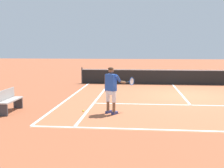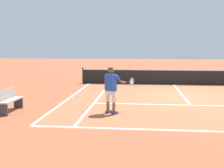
# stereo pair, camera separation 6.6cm
# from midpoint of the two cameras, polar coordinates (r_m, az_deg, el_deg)

# --- Properties ---
(ground_plane) EXTENTS (80.00, 80.00, 0.00)m
(ground_plane) POSITION_cam_midpoint_polar(r_m,az_deg,el_deg) (14.46, 14.33, -2.32)
(ground_plane) COLOR #9E5133
(court_inner_surface) EXTENTS (10.98, 10.46, 0.00)m
(court_inner_surface) POSITION_cam_midpoint_polar(r_m,az_deg,el_deg) (13.57, 14.89, -2.99)
(court_inner_surface) COLOR #B2603D
(court_inner_surface) RESTS_ON ground
(line_baseline) EXTENTS (10.98, 0.10, 0.01)m
(line_baseline) POSITION_cam_midpoint_polar(r_m,az_deg,el_deg) (8.77, 20.00, -9.04)
(line_baseline) COLOR white
(line_baseline) RESTS_ON ground
(line_service) EXTENTS (8.23, 0.10, 0.01)m
(line_service) POSITION_cam_midpoint_polar(r_m,az_deg,el_deg) (12.24, 15.88, -4.16)
(line_service) COLOR white
(line_service) RESTS_ON ground
(line_centre_service) EXTENTS (0.10, 6.40, 0.01)m
(line_centre_service) POSITION_cam_midpoint_polar(r_m,az_deg,el_deg) (15.35, 13.84, -1.72)
(line_centre_service) COLOR white
(line_centre_service) RESTS_ON ground
(line_singles_left) EXTENTS (0.10, 10.06, 0.01)m
(line_singles_left) POSITION_cam_midpoint_polar(r_m,az_deg,el_deg) (13.54, -2.59, -2.74)
(line_singles_left) COLOR white
(line_singles_left) RESTS_ON ground
(line_doubles_left) EXTENTS (0.10, 10.06, 0.01)m
(line_doubles_left) POSITION_cam_midpoint_polar(r_m,az_deg,el_deg) (13.81, -8.25, -2.61)
(line_doubles_left) COLOR white
(line_doubles_left) RESTS_ON ground
(tennis_net) EXTENTS (11.96, 0.08, 1.07)m
(tennis_net) POSITION_cam_midpoint_polar(r_m,az_deg,el_deg) (18.43, 12.54, 1.42)
(tennis_net) COLOR #333338
(tennis_net) RESTS_ON ground
(tennis_player) EXTENTS (1.08, 0.87, 1.71)m
(tennis_player) POSITION_cam_midpoint_polar(r_m,az_deg,el_deg) (10.14, 0.09, -0.63)
(tennis_player) COLOR navy
(tennis_player) RESTS_ON ground
(tennis_ball_near_feet) EXTENTS (0.07, 0.07, 0.07)m
(tennis_ball_near_feet) POSITION_cam_midpoint_polar(r_m,az_deg,el_deg) (10.68, -5.69, -5.46)
(tennis_ball_near_feet) COLOR #CCE02D
(tennis_ball_near_feet) RESTS_ON ground
(courtside_bench) EXTENTS (0.40, 1.40, 0.85)m
(courtside_bench) POSITION_cam_midpoint_polar(r_m,az_deg,el_deg) (11.22, -20.01, -3.08)
(courtside_bench) COLOR #9E9993
(courtside_bench) RESTS_ON ground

